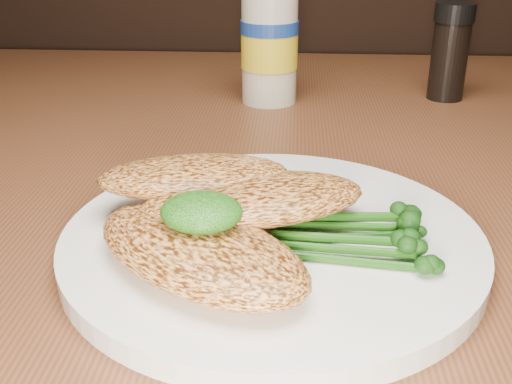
{
  "coord_description": "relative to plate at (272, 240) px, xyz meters",
  "views": [
    {
      "loc": [
        -0.08,
        0.43,
        0.97
      ],
      "look_at": [
        -0.1,
        0.82,
        0.79
      ],
      "focal_mm": 43.1,
      "sensor_mm": 36.0,
      "label": 1
    }
  ],
  "objects": [
    {
      "name": "plate",
      "position": [
        0.0,
        0.0,
        0.0
      ],
      "size": [
        0.29,
        0.29,
        0.02
      ],
      "primitive_type": "cylinder",
      "color": "white",
      "rests_on": "dining_table"
    },
    {
      "name": "chicken_front",
      "position": [
        -0.04,
        -0.05,
        0.02
      ],
      "size": [
        0.18,
        0.17,
        0.03
      ],
      "primitive_type": "ellipsoid",
      "rotation": [
        0.0,
        0.0,
        -0.68
      ],
      "color": "#EE994B",
      "rests_on": "plate"
    },
    {
      "name": "chicken_mid",
      "position": [
        -0.01,
        0.01,
        0.03
      ],
      "size": [
        0.17,
        0.12,
        0.02
      ],
      "primitive_type": "ellipsoid",
      "rotation": [
        0.0,
        0.0,
        0.3
      ],
      "color": "#EE994B",
      "rests_on": "plate"
    },
    {
      "name": "chicken_back",
      "position": [
        -0.06,
        0.03,
        0.04
      ],
      "size": [
        0.15,
        0.1,
        0.02
      ],
      "primitive_type": "ellipsoid",
      "rotation": [
        0.0,
        0.0,
        0.2
      ],
      "color": "#EE994B",
      "rests_on": "plate"
    },
    {
      "name": "pesto_front",
      "position": [
        -0.04,
        -0.04,
        0.04
      ],
      "size": [
        0.06,
        0.06,
        0.02
      ],
      "primitive_type": "ellipsoid",
      "rotation": [
        0.0,
        0.0,
        -0.19
      ],
      "color": "#0E3808",
      "rests_on": "chicken_front"
    },
    {
      "name": "broccolini_bundle",
      "position": [
        0.05,
        -0.02,
        0.02
      ],
      "size": [
        0.16,
        0.14,
        0.02
      ],
      "primitive_type": null,
      "rotation": [
        0.0,
        0.0,
        -0.36
      ],
      "color": "#1B4E11",
      "rests_on": "plate"
    },
    {
      "name": "mayo_bottle",
      "position": [
        -0.02,
        0.36,
        0.09
      ],
      "size": [
        0.07,
        0.07,
        0.19
      ],
      "primitive_type": null,
      "rotation": [
        0.0,
        0.0,
        -0.02
      ],
      "color": "beige",
      "rests_on": "dining_table"
    },
    {
      "name": "pepper_grinder",
      "position": [
        0.2,
        0.39,
        0.05
      ],
      "size": [
        0.05,
        0.05,
        0.12
      ],
      "primitive_type": null,
      "rotation": [
        0.0,
        0.0,
        -0.02
      ],
      "color": "black",
      "rests_on": "dining_table"
    }
  ]
}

